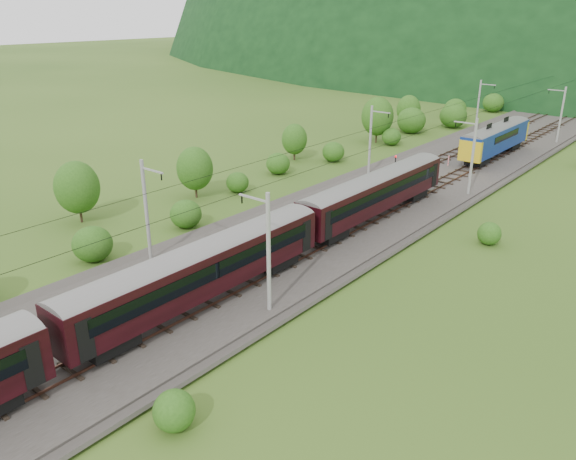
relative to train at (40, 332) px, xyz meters
The scene contains 14 objects.
ground 13.82m from the train, 100.31° to the left, with size 600.00×600.00×0.00m, color #335219.
railbed 23.54m from the train, 95.91° to the left, with size 14.00×220.00×0.30m, color #38332D.
track_left 23.87m from the train, 101.69° to the left, with size 2.40×220.00×0.27m.
track_right 23.38m from the train, 90.00° to the left, with size 2.40×220.00×0.27m.
catenary_left 46.00m from the train, 100.68° to the left, with size 2.54×192.28×8.00m.
catenary_right 45.36m from the train, 85.29° to the left, with size 2.54×192.28×8.00m.
overhead_wires 23.61m from the train, 95.91° to the left, with size 4.83×198.00×0.03m.
mountain_ridge 336.28m from the train, 111.35° to the left, with size 336.00×280.00×132.00m, color black.
train is the anchor object (origin of this frame).
hazard_post_near 54.70m from the train, 92.94° to the left, with size 0.14×0.14×1.29m, color red.
hazard_post_far 58.05m from the train, 91.76° to the left, with size 0.14×0.14×1.29m, color red.
signal 48.07m from the train, 97.66° to the left, with size 0.23×0.23×2.05m.
vegetation_left 39.44m from the train, 114.81° to the left, with size 13.00×147.92×6.73m.
vegetation_right 24.38m from the train, 66.99° to the left, with size 6.02×95.54×2.57m.
Camera 1 is at (27.69, -24.07, 18.63)m, focal length 35.00 mm.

